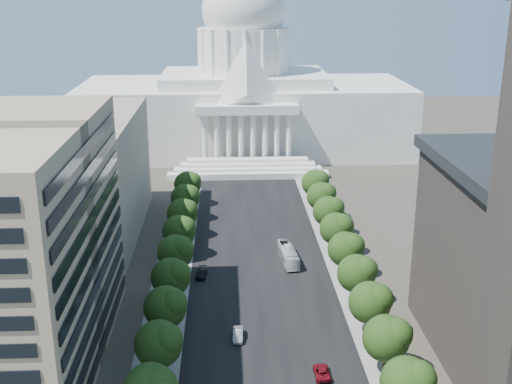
{
  "coord_description": "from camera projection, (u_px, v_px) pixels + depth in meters",
  "views": [
    {
      "loc": [
        -6.91,
        -52.58,
        59.6
      ],
      "look_at": [
        -0.65,
        79.34,
        16.87
      ],
      "focal_mm": 45.0,
      "sensor_mm": 36.0,
      "label": 1
    }
  ],
  "objects": [
    {
      "name": "tree_r_e",
      "position": [
        358.0,
        273.0,
        124.31
      ],
      "size": [
        7.79,
        7.6,
        9.97
      ],
      "color": "#33261C",
      "rests_on": "ground"
    },
    {
      "name": "tree_r_j",
      "position": [
        316.0,
        182.0,
        181.33
      ],
      "size": [
        7.79,
        7.6,
        9.97
      ],
      "color": "#33261C",
      "rests_on": "ground"
    },
    {
      "name": "car_dark_b",
      "position": [
        202.0,
        273.0,
        137.23
      ],
      "size": [
        2.53,
        5.34,
        1.5
      ],
      "primitive_type": "imported",
      "rotation": [
        0.0,
        0.0,
        -0.08
      ],
      "color": "black",
      "rests_on": "ground"
    },
    {
      "name": "tree_l_c",
      "position": [
        160.0,
        343.0,
        99.87
      ],
      "size": [
        7.79,
        7.6,
        9.97
      ],
      "color": "#33261C",
      "rests_on": "ground"
    },
    {
      "name": "streetlight_d",
      "position": [
        343.0,
        229.0,
        148.52
      ],
      "size": [
        2.61,
        0.44,
        9.0
      ],
      "color": "gray",
      "rests_on": "ground"
    },
    {
      "name": "sidewalk_right",
      "position": [
        335.0,
        244.0,
        155.02
      ],
      "size": [
        8.0,
        260.0,
        0.02
      ],
      "primitive_type": "cube",
      "color": "gray",
      "rests_on": "ground"
    },
    {
      "name": "road_asphalt",
      "position": [
        257.0,
        245.0,
        154.16
      ],
      "size": [
        30.0,
        260.0,
        0.01
      ],
      "primitive_type": "cube",
      "color": "black",
      "rests_on": "ground"
    },
    {
      "name": "tree_r_f",
      "position": [
        347.0,
        248.0,
        135.71
      ],
      "size": [
        7.79,
        7.6,
        9.97
      ],
      "color": "#33261C",
      "rests_on": "ground"
    },
    {
      "name": "tree_r_g",
      "position": [
        338.0,
        228.0,
        147.12
      ],
      "size": [
        7.79,
        7.6,
        9.97
      ],
      "color": "#33261C",
      "rests_on": "ground"
    },
    {
      "name": "tree_l_e",
      "position": [
        172.0,
        276.0,
        122.68
      ],
      "size": [
        7.79,
        7.6,
        9.97
      ],
      "color": "#33261C",
      "rests_on": "ground"
    },
    {
      "name": "car_red",
      "position": [
        322.0,
        372.0,
        102.35
      ],
      "size": [
        2.47,
        5.25,
        1.45
      ],
      "primitive_type": "imported",
      "rotation": [
        0.0,
        0.0,
        3.15
      ],
      "color": "maroon",
      "rests_on": "ground"
    },
    {
      "name": "sidewalk_left",
      "position": [
        177.0,
        246.0,
        153.3
      ],
      "size": [
        8.0,
        260.0,
        0.02
      ],
      "primitive_type": "cube",
      "color": "gray",
      "rests_on": "ground"
    },
    {
      "name": "car_silver",
      "position": [
        238.0,
        335.0,
        113.09
      ],
      "size": [
        1.93,
        5.06,
        1.65
      ],
      "primitive_type": "imported",
      "rotation": [
        0.0,
        0.0,
        -0.04
      ],
      "color": "#9FA2A7",
      "rests_on": "ground"
    },
    {
      "name": "tree_l_g",
      "position": [
        180.0,
        231.0,
        145.49
      ],
      "size": [
        7.79,
        7.6,
        9.97
      ],
      "color": "#33261C",
      "rests_on": "ground"
    },
    {
      "name": "tree_r_h",
      "position": [
        329.0,
        210.0,
        158.52
      ],
      "size": [
        7.79,
        7.6,
        9.97
      ],
      "color": "#33261C",
      "rests_on": "ground"
    },
    {
      "name": "tree_l_i",
      "position": [
        186.0,
        197.0,
        168.3
      ],
      "size": [
        7.79,
        7.6,
        9.97
      ],
      "color": "#33261C",
      "rests_on": "ground"
    },
    {
      "name": "tree_l_h",
      "position": [
        183.0,
        213.0,
        156.9
      ],
      "size": [
        7.79,
        7.6,
        9.97
      ],
      "color": "#33261C",
      "rests_on": "ground"
    },
    {
      "name": "streetlight_f",
      "position": [
        314.0,
        169.0,
        196.03
      ],
      "size": [
        2.61,
        0.44,
        9.0
      ],
      "color": "gray",
      "rests_on": "ground"
    },
    {
      "name": "tree_r_i",
      "position": [
        322.0,
        195.0,
        169.92
      ],
      "size": [
        7.79,
        7.6,
        9.97
      ],
      "color": "#33261C",
      "rests_on": "ground"
    },
    {
      "name": "tree_r_c",
      "position": [
        389.0,
        337.0,
        101.5
      ],
      "size": [
        7.79,
        7.6,
        9.97
      ],
      "color": "#33261C",
      "rests_on": "ground"
    },
    {
      "name": "office_block_left_far",
      "position": [
        59.0,
        176.0,
        156.88
      ],
      "size": [
        38.0,
        52.0,
        30.0
      ],
      "primitive_type": "cube",
      "color": "gray",
      "rests_on": "ground"
    },
    {
      "name": "streetlight_e",
      "position": [
        327.0,
        195.0,
        172.28
      ],
      "size": [
        2.61,
        0.44,
        9.0
      ],
      "color": "gray",
      "rests_on": "ground"
    },
    {
      "name": "streetlight_c",
      "position": [
        366.0,
        275.0,
        124.76
      ],
      "size": [
        2.61,
        0.44,
        9.0
      ],
      "color": "gray",
      "rests_on": "ground"
    },
    {
      "name": "streetlight_b",
      "position": [
        399.0,
        343.0,
        101.0
      ],
      "size": [
        2.61,
        0.44,
        9.0
      ],
      "color": "gray",
      "rests_on": "ground"
    },
    {
      "name": "tree_r_b",
      "position": [
        409.0,
        382.0,
        90.09
      ],
      "size": [
        7.79,
        7.6,
        9.97
      ],
      "color": "#33261C",
      "rests_on": "ground"
    },
    {
      "name": "tree_l_f",
      "position": [
        177.0,
        252.0,
        134.09
      ],
      "size": [
        7.79,
        7.6,
        9.97
      ],
      "color": "#33261C",
      "rests_on": "ground"
    },
    {
      "name": "capitol",
      "position": [
        244.0,
        97.0,
        238.18
      ],
      "size": [
        120.0,
        56.0,
        73.0
      ],
      "color": "white",
      "rests_on": "ground"
    },
    {
      "name": "tree_r_d",
      "position": [
        372.0,
        302.0,
        112.9
      ],
      "size": [
        7.79,
        7.6,
        9.97
      ],
      "color": "#33261C",
      "rests_on": "ground"
    },
    {
      "name": "city_bus",
      "position": [
        288.0,
        255.0,
        144.27
      ],
      "size": [
        4.08,
        12.71,
        3.48
      ],
      "primitive_type": "imported",
      "rotation": [
        0.0,
        0.0,
        0.09
      ],
      "color": "silver",
      "rests_on": "ground"
    },
    {
      "name": "tree_l_d",
      "position": [
        167.0,
        306.0,
        111.28
      ],
      "size": [
        7.79,
        7.6,
        9.97
      ],
      "color": "#33261C",
      "rests_on": "ground"
    },
    {
      "name": "tree_l_j",
      "position": [
        189.0,
        184.0,
        179.7
      ],
      "size": [
        7.79,
        7.6,
        9.97
      ],
      "color": "#33261C",
      "rests_on": "ground"
    }
  ]
}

